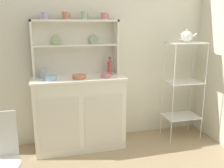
# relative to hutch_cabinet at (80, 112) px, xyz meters

# --- Properties ---
(wall_back) EXTENTS (3.84, 0.05, 2.50)m
(wall_back) POSITION_rel_hutch_cabinet_xyz_m (0.16, 0.26, 0.79)
(wall_back) COLOR silver
(wall_back) RESTS_ON ground
(hutch_cabinet) EXTENTS (1.11, 0.45, 0.90)m
(hutch_cabinet) POSITION_rel_hutch_cabinet_xyz_m (0.00, 0.00, 0.00)
(hutch_cabinet) COLOR white
(hutch_cabinet) RESTS_ON ground
(hutch_shelf_unit) EXTENTS (1.04, 0.18, 0.67)m
(hutch_shelf_unit) POSITION_rel_hutch_cabinet_xyz_m (0.00, 0.16, 0.83)
(hutch_shelf_unit) COLOR silver
(hutch_shelf_unit) RESTS_ON hutch_cabinet
(bakers_rack) EXTENTS (0.46, 0.32, 1.30)m
(bakers_rack) POSITION_rel_hutch_cabinet_xyz_m (1.37, -0.07, 0.33)
(bakers_rack) COLOR silver
(bakers_rack) RESTS_ON ground
(cup_lilac_0) EXTENTS (0.09, 0.08, 0.08)m
(cup_lilac_0) POSITION_rel_hutch_cabinet_xyz_m (-0.34, 0.12, 1.15)
(cup_lilac_0) COLOR #B79ECC
(cup_lilac_0) RESTS_ON hutch_shelf_unit
(cup_terracotta_1) EXTENTS (0.09, 0.07, 0.09)m
(cup_terracotta_1) POSITION_rel_hutch_cabinet_xyz_m (-0.11, 0.12, 1.15)
(cup_terracotta_1) COLOR #C67556
(cup_terracotta_1) RESTS_ON hutch_shelf_unit
(cup_sage_2) EXTENTS (0.09, 0.07, 0.09)m
(cup_sage_2) POSITION_rel_hutch_cabinet_xyz_m (0.11, 0.12, 1.16)
(cup_sage_2) COLOR #9EB78E
(cup_sage_2) RESTS_ON hutch_shelf_unit
(cup_rose_3) EXTENTS (0.10, 0.08, 0.08)m
(cup_rose_3) POSITION_rel_hutch_cabinet_xyz_m (0.35, 0.12, 1.15)
(cup_rose_3) COLOR #D17A84
(cup_rose_3) RESTS_ON hutch_shelf_unit
(bowl_mixing_large) EXTENTS (0.14, 0.14, 0.06)m
(bowl_mixing_large) POSITION_rel_hutch_cabinet_xyz_m (-0.32, -0.07, 0.47)
(bowl_mixing_large) COLOR #8EB2D1
(bowl_mixing_large) RESTS_ON hutch_cabinet
(bowl_floral_medium) EXTENTS (0.16, 0.16, 0.05)m
(bowl_floral_medium) POSITION_rel_hutch_cabinet_xyz_m (0.00, -0.07, 0.46)
(bowl_floral_medium) COLOR #C67556
(bowl_floral_medium) RESTS_ON hutch_cabinet
(bowl_cream_small) EXTENTS (0.13, 0.13, 0.05)m
(bowl_cream_small) POSITION_rel_hutch_cabinet_xyz_m (0.32, -0.07, 0.46)
(bowl_cream_small) COLOR #D17A84
(bowl_cream_small) RESTS_ON hutch_cabinet
(jam_bottle) EXTENTS (0.06, 0.06, 0.22)m
(jam_bottle) POSITION_rel_hutch_cabinet_xyz_m (0.41, 0.09, 0.53)
(jam_bottle) COLOR #B74C47
(jam_bottle) RESTS_ON hutch_cabinet
(utensil_jar) EXTENTS (0.08, 0.08, 0.25)m
(utensil_jar) POSITION_rel_hutch_cabinet_xyz_m (-0.41, 0.08, 0.50)
(utensil_jar) COLOR #B2B7C6
(utensil_jar) RESTS_ON hutch_cabinet
(porcelain_teapot) EXTENTS (0.24, 0.15, 0.17)m
(porcelain_teapot) POSITION_rel_hutch_cabinet_xyz_m (1.37, -0.07, 0.90)
(porcelain_teapot) COLOR white
(porcelain_teapot) RESTS_ON bakers_rack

